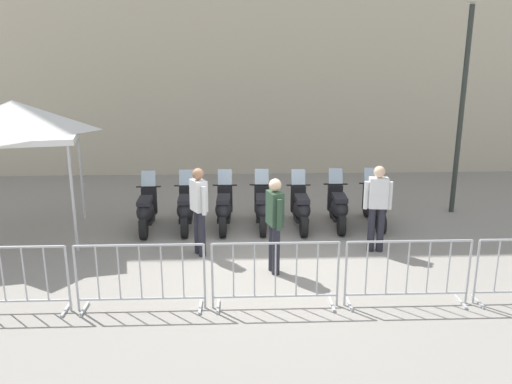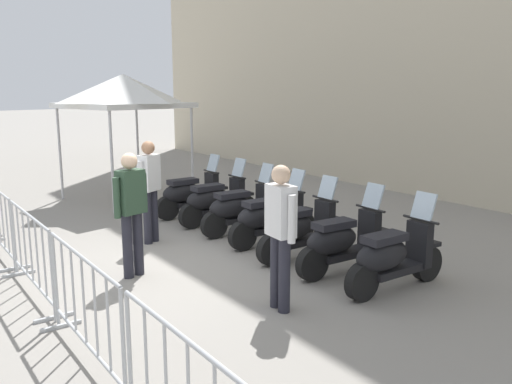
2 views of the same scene
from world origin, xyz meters
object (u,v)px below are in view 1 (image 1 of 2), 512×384
(barrier_segment_1, at_px, (141,278))
(barrier_segment_3, at_px, (407,273))
(motorcycle_5, at_px, (338,208))
(officer_by_barriers, at_px, (378,204))
(motorcycle_4, at_px, (301,209))
(street_lamp, at_px, (464,84))
(motorcycle_0, at_px, (147,211))
(motorcycle_3, at_px, (262,209))
(motorcycle_2, at_px, (224,209))
(barrier_segment_2, at_px, (275,276))
(motorcycle_6, at_px, (375,207))
(officer_near_row_end, at_px, (199,207))
(officer_mid_plaza, at_px, (274,220))
(motorcycle_1, at_px, (186,210))
(canopy_tent, at_px, (14,120))
(barrier_segment_0, at_px, (3,280))

(barrier_segment_1, bearing_deg, barrier_segment_3, -11.89)
(motorcycle_5, xyz_separation_m, officer_by_barriers, (0.14, -1.54, 0.53))
(motorcycle_4, distance_m, street_lamp, 4.88)
(motorcycle_0, distance_m, motorcycle_3, 2.56)
(motorcycle_0, distance_m, motorcycle_2, 1.71)
(barrier_segment_1, distance_m, barrier_segment_2, 2.04)
(motorcycle_6, relative_size, officer_near_row_end, 0.99)
(street_lamp, relative_size, officer_mid_plaza, 2.95)
(motorcycle_1, relative_size, motorcycle_2, 1.01)
(motorcycle_1, height_order, barrier_segment_2, motorcycle_1)
(barrier_segment_1, bearing_deg, motorcycle_1, 72.97)
(motorcycle_5, bearing_deg, motorcycle_2, 168.05)
(motorcycle_2, distance_m, barrier_segment_2, 3.84)
(motorcycle_6, relative_size, officer_mid_plaza, 0.99)
(motorcycle_1, relative_size, street_lamp, 0.34)
(street_lamp, relative_size, officer_near_row_end, 2.95)
(barrier_segment_3, bearing_deg, officer_by_barriers, 75.03)
(motorcycle_5, height_order, officer_by_barriers, officer_by_barriers)
(barrier_segment_3, xyz_separation_m, officer_near_row_end, (-2.82, 2.85, 0.46))
(officer_mid_plaza, distance_m, canopy_tent, 5.73)
(motorcycle_1, xyz_separation_m, motorcycle_2, (0.83, -0.17, 0.00))
(motorcycle_1, relative_size, motorcycle_5, 1.01)
(motorcycle_0, height_order, canopy_tent, canopy_tent)
(motorcycle_6, bearing_deg, canopy_tent, 171.34)
(officer_mid_plaza, relative_size, officer_by_barriers, 1.00)
(motorcycle_4, height_order, motorcycle_5, same)
(barrier_segment_3, xyz_separation_m, street_lamp, (3.67, 4.13, 2.61))
(officer_by_barriers, bearing_deg, motorcycle_6, 63.41)
(officer_mid_plaza, bearing_deg, motorcycle_2, 99.23)
(motorcycle_2, distance_m, barrier_segment_3, 4.74)
(motorcycle_5, height_order, barrier_segment_1, motorcycle_5)
(motorcycle_1, distance_m, motorcycle_6, 4.27)
(motorcycle_0, relative_size, motorcycle_4, 1.00)
(motorcycle_3, height_order, barrier_segment_3, motorcycle_3)
(street_lamp, bearing_deg, officer_near_row_end, -168.84)
(motorcycle_5, relative_size, motorcycle_6, 1.00)
(motorcycle_0, distance_m, officer_by_barriers, 4.96)
(motorcycle_6, relative_size, canopy_tent, 0.59)
(barrier_segment_2, distance_m, canopy_tent, 6.38)
(motorcycle_0, xyz_separation_m, motorcycle_2, (1.68, -0.28, 0.00))
(barrier_segment_3, distance_m, street_lamp, 6.11)
(motorcycle_1, bearing_deg, motorcycle_5, -11.90)
(motorcycle_4, height_order, street_lamp, street_lamp)
(officer_near_row_end, bearing_deg, motorcycle_5, 15.02)
(motorcycle_2, height_order, motorcycle_5, same)
(motorcycle_2, distance_m, barrier_segment_0, 4.94)
(motorcycle_3, bearing_deg, motorcycle_1, 168.50)
(motorcycle_2, height_order, officer_near_row_end, officer_near_row_end)
(motorcycle_2, height_order, barrier_segment_1, motorcycle_2)
(canopy_tent, bearing_deg, officer_mid_plaza, -33.53)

